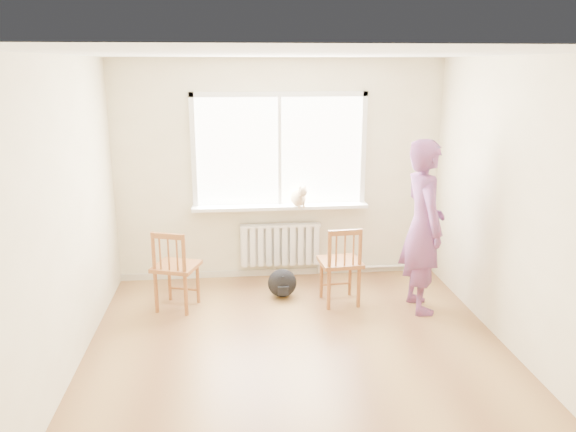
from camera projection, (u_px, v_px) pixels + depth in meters
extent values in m
plane|color=#9D7340|center=(301.00, 364.00, 5.07)|extent=(4.50, 4.50, 0.00)
plane|color=white|center=(303.00, 54.00, 4.37)|extent=(4.50, 4.50, 0.00)
cube|color=beige|center=(279.00, 171.00, 6.88)|extent=(4.00, 0.01, 2.70)
cube|color=white|center=(279.00, 151.00, 6.80)|extent=(2.00, 0.02, 1.30)
cube|color=white|center=(279.00, 94.00, 6.60)|extent=(2.12, 0.05, 0.06)
cube|color=white|center=(194.00, 153.00, 6.68)|extent=(0.06, 0.05, 1.42)
cube|color=white|center=(363.00, 150.00, 6.88)|extent=(0.06, 0.05, 1.42)
cube|color=white|center=(280.00, 152.00, 6.78)|extent=(0.04, 0.05, 1.30)
cube|color=white|center=(280.00, 207.00, 6.89)|extent=(2.15, 0.22, 0.04)
cube|color=white|center=(280.00, 244.00, 7.08)|extent=(1.00, 0.02, 0.55)
cube|color=white|center=(280.00, 245.00, 7.03)|extent=(1.00, 0.10, 0.51)
cube|color=white|center=(280.00, 226.00, 6.96)|extent=(1.00, 0.12, 0.03)
cylinder|color=silver|center=(376.00, 267.00, 7.28)|extent=(1.40, 0.04, 0.04)
cube|color=beige|center=(280.00, 272.00, 7.21)|extent=(4.00, 0.03, 0.08)
cube|color=#99562C|center=(176.00, 266.00, 6.13)|extent=(0.57, 0.55, 0.04)
cylinder|color=#99562C|center=(198.00, 283.00, 6.32)|extent=(0.04, 0.04, 0.48)
cylinder|color=#99562C|center=(169.00, 280.00, 6.39)|extent=(0.04, 0.04, 0.48)
cylinder|color=#99562C|center=(186.00, 294.00, 6.00)|extent=(0.04, 0.04, 0.48)
cylinder|color=#99562C|center=(156.00, 292.00, 6.07)|extent=(0.04, 0.04, 0.48)
cylinder|color=#99562C|center=(185.00, 276.00, 5.94)|extent=(0.04, 0.04, 0.91)
cylinder|color=#99562C|center=(155.00, 273.00, 6.01)|extent=(0.04, 0.04, 0.91)
cube|color=#99562C|center=(167.00, 236.00, 5.87)|extent=(0.36, 0.15, 0.06)
cylinder|color=#99562C|center=(177.00, 254.00, 5.90)|extent=(0.02, 0.02, 0.37)
cylinder|color=#99562C|center=(168.00, 254.00, 5.92)|extent=(0.02, 0.02, 0.37)
cylinder|color=#99562C|center=(160.00, 253.00, 5.94)|extent=(0.02, 0.02, 0.37)
cube|color=#99562C|center=(340.00, 262.00, 6.27)|extent=(0.48, 0.46, 0.04)
cylinder|color=#99562C|center=(350.00, 276.00, 6.53)|extent=(0.04, 0.04, 0.48)
cylinder|color=#99562C|center=(321.00, 278.00, 6.47)|extent=(0.04, 0.04, 0.48)
cylinder|color=#99562C|center=(359.00, 287.00, 6.20)|extent=(0.04, 0.04, 0.48)
cylinder|color=#99562C|center=(329.00, 289.00, 6.15)|extent=(0.04, 0.04, 0.48)
cylinder|color=#99562C|center=(359.00, 269.00, 6.15)|extent=(0.04, 0.04, 0.91)
cylinder|color=#99562C|center=(329.00, 271.00, 6.09)|extent=(0.04, 0.04, 0.91)
cube|color=#99562C|center=(345.00, 233.00, 6.01)|extent=(0.37, 0.07, 0.06)
cylinder|color=#99562C|center=(353.00, 249.00, 6.08)|extent=(0.02, 0.02, 0.36)
cylinder|color=#99562C|center=(345.00, 250.00, 6.06)|extent=(0.02, 0.02, 0.36)
cylinder|color=#99562C|center=(336.00, 250.00, 6.04)|extent=(0.02, 0.02, 0.36)
imported|color=#B43C58|center=(423.00, 227.00, 6.01)|extent=(0.47, 0.70, 1.88)
ellipsoid|color=beige|center=(298.00, 198.00, 6.81)|extent=(0.25, 0.32, 0.20)
sphere|color=beige|center=(302.00, 192.00, 6.66)|extent=(0.11, 0.11, 0.11)
cone|color=beige|center=(300.00, 187.00, 6.63)|extent=(0.04, 0.04, 0.05)
cone|color=beige|center=(305.00, 187.00, 6.66)|extent=(0.04, 0.04, 0.05)
cylinder|color=beige|center=(294.00, 200.00, 6.95)|extent=(0.07, 0.19, 0.02)
cylinder|color=beige|center=(299.00, 204.00, 6.72)|extent=(0.02, 0.02, 0.10)
cylinder|color=beige|center=(304.00, 204.00, 6.74)|extent=(0.02, 0.02, 0.10)
ellipsoid|color=black|center=(282.00, 283.00, 6.50)|extent=(0.40, 0.34, 0.34)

